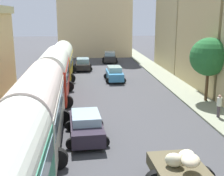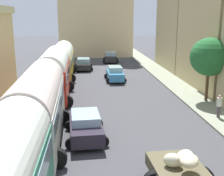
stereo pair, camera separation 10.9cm
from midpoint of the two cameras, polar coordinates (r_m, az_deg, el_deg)
The scene contains 15 objects.
ground_plane at distance 28.00m, azimuth -1.23°, elevation -0.56°, with size 154.00×154.00×0.00m, color #424246.
sidewalk_left at distance 28.38m, azimuth -15.98°, elevation -0.76°, with size 2.50×70.00×0.14m, color gray.
sidewalk_right at distance 29.42m, azimuth 13.00°, elevation -0.07°, with size 2.50×70.00×0.14m, color gray.
building_right_2 at distance 30.69m, azimuth 20.09°, elevation 12.72°, with size 5.51×10.37×13.54m.
building_right_3 at distance 40.25m, azimuth 12.85°, elevation 10.86°, with size 4.07×9.86×10.20m.
distant_church at distance 52.61m, azimuth -3.50°, elevation 14.93°, with size 12.39×7.07×21.64m.
parked_bus_1 at distance 16.42m, azimuth -14.30°, elevation -3.07°, with size 3.36×9.31×4.16m.
parked_bus_2 at distance 25.09m, azimuth -11.35°, elevation 2.99°, with size 3.31×8.28×4.23m.
parked_bus_3 at distance 33.97m, azimuth -9.90°, elevation 5.50°, with size 3.26×9.16×3.91m.
car_0 at distance 32.07m, azimuth 0.39°, elevation 2.78°, with size 2.21×3.97×1.61m.
car_1 at distance 45.29m, azimuth -0.50°, elevation 6.02°, with size 2.52×4.38×1.58m.
car_2 at distance 17.27m, azimuth -5.25°, elevation -7.23°, with size 2.54×4.42×1.52m.
car_3 at distance 39.06m, azimuth -5.74°, elevation 4.64°, with size 2.42×4.35×1.52m.
pedestrian_4 at distance 21.48m, azimuth 19.88°, elevation -3.14°, with size 0.45×0.45×1.74m.
roadside_tree_2 at distance 24.87m, azimuth 18.14°, elevation 5.74°, with size 3.06×3.06×5.30m.
Camera 1 is at (-2.12, -0.03, 6.97)m, focal length 47.23 mm.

